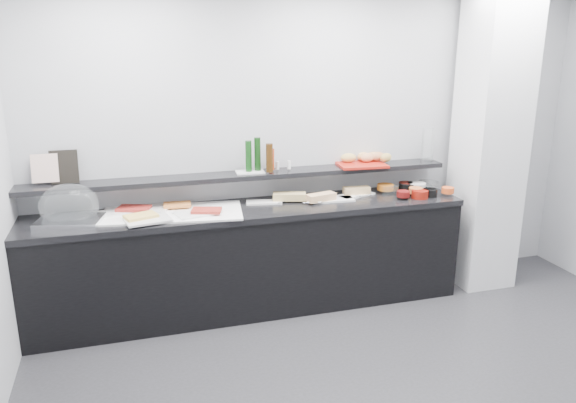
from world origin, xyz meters
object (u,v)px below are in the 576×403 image
object	(u,v)px
condiment_tray	(250,172)
bread_tray	(362,165)
cloche_base	(70,221)
carafe	(428,145)
sandwich_plate_mid	(332,200)
framed_print	(64,167)

from	to	relation	value
condiment_tray	bread_tray	distance (m)	1.01
cloche_base	bread_tray	world-z (taller)	bread_tray
condiment_tray	carafe	size ratio (longest dim) A/B	0.79
sandwich_plate_mid	bread_tray	xyz separation A→B (m)	(0.33, 0.15, 0.25)
sandwich_plate_mid	carafe	world-z (taller)	carafe
cloche_base	condiment_tray	world-z (taller)	condiment_tray
sandwich_plate_mid	cloche_base	bearing A→B (deg)	-174.89
sandwich_plate_mid	framed_print	xyz separation A→B (m)	(-2.14, 0.24, 0.37)
sandwich_plate_mid	condiment_tray	bearing A→B (deg)	169.49
bread_tray	condiment_tray	bearing A→B (deg)	-176.55
framed_print	carafe	world-z (taller)	carafe
cloche_base	condiment_tray	bearing A→B (deg)	21.80
sandwich_plate_mid	bread_tray	bearing A→B (deg)	29.10
condiment_tray	sandwich_plate_mid	bearing A→B (deg)	-11.15
cloche_base	carafe	size ratio (longest dim) A/B	1.55
carafe	framed_print	bearing A→B (deg)	178.77
cloche_base	sandwich_plate_mid	bearing A→B (deg)	14.35
cloche_base	bread_tray	xyz separation A→B (m)	(2.44, 0.19, 0.24)
cloche_base	framed_print	bearing A→B (deg)	108.87
cloche_base	condiment_tray	distance (m)	1.47
framed_print	carafe	xyz separation A→B (m)	(3.12, -0.07, 0.02)
framed_print	bread_tray	distance (m)	2.47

